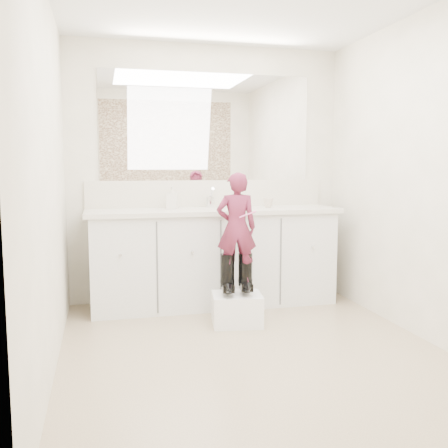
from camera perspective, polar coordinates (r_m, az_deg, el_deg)
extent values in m
plane|color=#8A6D5A|center=(3.57, 3.32, -14.32)|extent=(3.00, 3.00, 0.00)
plane|color=beige|center=(4.79, -1.93, 5.74)|extent=(2.60, 0.00, 2.60)
plane|color=beige|center=(1.95, 16.71, 4.11)|extent=(2.60, 0.00, 2.60)
plane|color=beige|center=(3.20, -19.47, 4.90)|extent=(0.00, 3.00, 3.00)
plane|color=beige|center=(3.92, 21.98, 5.06)|extent=(0.00, 3.00, 3.00)
cube|color=silver|center=(4.60, -1.18, -4.02)|extent=(2.20, 0.55, 0.85)
cube|color=beige|center=(4.52, -1.15, 1.50)|extent=(2.28, 0.58, 0.04)
cube|color=beige|center=(4.78, -1.88, 3.52)|extent=(2.28, 0.03, 0.25)
cube|color=white|center=(4.79, -1.92, 11.01)|extent=(2.00, 0.02, 1.00)
cube|color=#472819|center=(2.00, 17.01, 17.13)|extent=(2.00, 0.01, 1.20)
cylinder|color=silver|center=(4.68, -1.60, 2.53)|extent=(0.08, 0.08, 0.10)
imported|color=beige|center=(4.71, 5.08, 2.46)|extent=(0.13, 0.13, 0.09)
imported|color=silver|center=(4.54, -5.95, 3.04)|extent=(0.12, 0.12, 0.21)
cube|color=white|center=(4.09, 1.48, -9.71)|extent=(0.44, 0.38, 0.25)
imported|color=#A0315E|center=(3.97, 1.43, -0.41)|extent=(0.35, 0.26, 0.88)
cylinder|color=pink|center=(3.90, 2.74, 1.11)|extent=(0.14, 0.03, 0.06)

